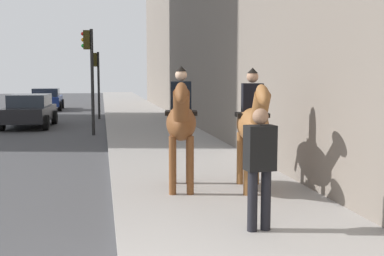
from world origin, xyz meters
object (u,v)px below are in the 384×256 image
Objects in this scene: traffic_light_near_curb at (90,65)px; traffic_light_far_curb at (97,74)px; mounted_horse_near at (181,121)px; car_near_lane at (30,110)px; mounted_horse_far at (253,123)px; pedestrian_greeting at (260,161)px; car_mid_lane at (47,99)px.

traffic_light_far_curb is at bearing -1.49° from traffic_light_near_curb.
mounted_horse_near is 10.04m from traffic_light_near_curb.
traffic_light_near_curb is at bearing 40.66° from car_near_lane.
car_near_lane is (13.52, 5.88, -0.63)m from mounted_horse_far.
pedestrian_greeting is (-2.58, -0.67, -0.33)m from mounted_horse_near.
car_mid_lane is at bearing 12.42° from traffic_light_near_curb.
mounted_horse_far is 0.66× the size of traffic_light_far_curb.
traffic_light_far_curb is at bearing -161.86° from mounted_horse_far.
car_near_lane is (15.82, 5.24, -0.34)m from pedestrian_greeting.
traffic_light_near_curb is at bearing -154.31° from mounted_horse_far.
traffic_light_near_curb is (9.78, 1.87, 1.25)m from mounted_horse_near.
pedestrian_greeting is 27.28m from car_mid_lane.
traffic_light_near_curb reaches higher than mounted_horse_near.
car_near_lane is 10.87m from car_mid_lane.
traffic_light_far_curb reaches higher than car_near_lane.
car_near_lane is 1.05× the size of traffic_light_near_curb.
car_near_lane is 4.79m from traffic_light_near_curb.
car_near_lane is at bearing 38.12° from traffic_light_near_curb.
car_mid_lane is 1.23× the size of traffic_light_far_curb.
traffic_light_near_curb is at bearing 178.51° from traffic_light_far_curb.
pedestrian_greeting is at bearing -173.08° from traffic_light_far_curb.
traffic_light_far_curb reaches higher than mounted_horse_near.
pedestrian_greeting is 0.40× the size of car_mid_lane.
mounted_horse_near is 24.63m from car_mid_lane.
mounted_horse_near reaches higher than car_near_lane.
car_near_lane is at bearing -148.28° from mounted_horse_far.
pedestrian_greeting is 0.41× the size of car_near_lane.
traffic_light_near_curb is (-3.46, -2.71, 1.91)m from car_near_lane.
mounted_horse_near is 2.68m from pedestrian_greeting.
traffic_light_near_curb is (10.07, 3.17, 1.28)m from mounted_horse_far.
mounted_horse_far reaches higher than pedestrian_greeting.
traffic_light_far_curb is at bearing -156.79° from car_mid_lane.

